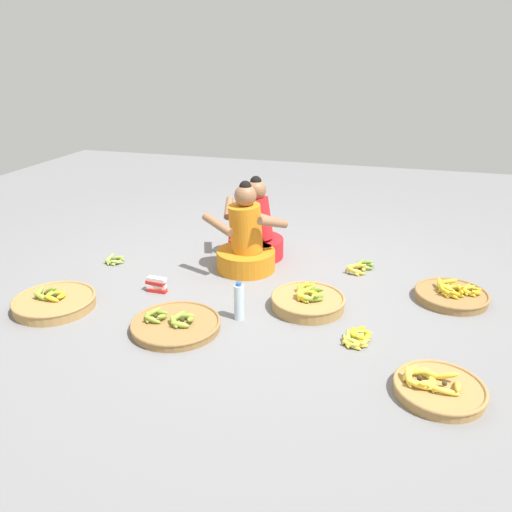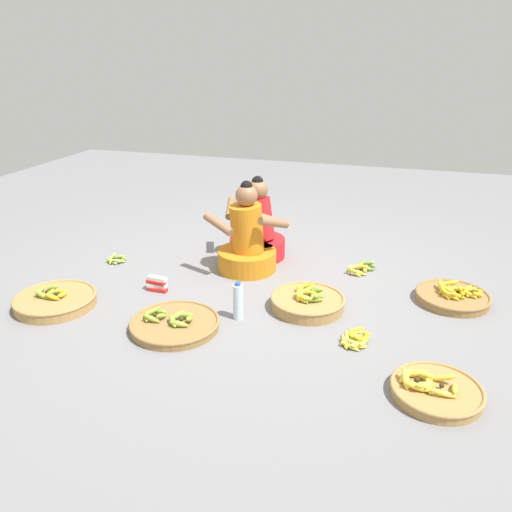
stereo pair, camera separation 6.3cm
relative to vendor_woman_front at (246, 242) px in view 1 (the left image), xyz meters
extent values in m
plane|color=slate|center=(0.24, -0.30, -0.26)|extent=(10.00, 10.00, 0.00)
cylinder|color=orange|center=(0.00, 0.00, -0.17)|extent=(0.52, 0.52, 0.18)
cylinder|color=orange|center=(0.00, 0.00, 0.13)|extent=(0.40, 0.39, 0.43)
sphere|color=#8C6042|center=(0.00, 0.00, 0.42)|extent=(0.19, 0.19, 0.19)
sphere|color=black|center=(0.00, 0.00, 0.50)|extent=(0.10, 0.10, 0.10)
cylinder|color=#8C6042|center=(-0.19, -0.20, 0.21)|extent=(0.31, 0.19, 0.16)
cylinder|color=#8C6042|center=(0.25, -0.02, 0.21)|extent=(0.23, 0.29, 0.16)
cylinder|color=red|center=(0.00, 0.33, -0.17)|extent=(0.52, 0.52, 0.18)
cylinder|color=red|center=(0.00, 0.33, 0.11)|extent=(0.43, 0.40, 0.43)
sphere|color=#8C6042|center=(0.00, 0.33, 0.39)|extent=(0.19, 0.19, 0.19)
sphere|color=black|center=(0.00, 0.33, 0.46)|extent=(0.10, 0.10, 0.10)
cylinder|color=#8C6042|center=(-0.27, 0.35, 0.19)|extent=(0.14, 0.32, 0.16)
cylinder|color=#8C6042|center=(0.16, 0.12, 0.19)|extent=(0.32, 0.14, 0.16)
cylinder|color=olive|center=(-0.17, -1.14, -0.23)|extent=(0.62, 0.62, 0.05)
torus|color=olive|center=(-0.17, -1.14, -0.21)|extent=(0.63, 0.63, 0.02)
ellipsoid|color=#8CAD38|center=(-0.06, -1.13, -0.17)|extent=(0.07, 0.14, 0.09)
ellipsoid|color=#8CAD38|center=(-0.11, -1.08, -0.18)|extent=(0.14, 0.05, 0.07)
ellipsoid|color=#8CAD38|center=(-0.17, -1.10, -0.18)|extent=(0.11, 0.14, 0.07)
ellipsoid|color=#8CAD38|center=(-0.16, -1.18, -0.18)|extent=(0.12, 0.13, 0.07)
ellipsoid|color=#8CAD38|center=(-0.10, -1.20, -0.18)|extent=(0.14, 0.06, 0.06)
sphere|color=#382D19|center=(-0.12, -1.14, -0.18)|extent=(0.04, 0.04, 0.04)
ellipsoid|color=#8CAD38|center=(-0.26, -1.14, -0.17)|extent=(0.05, 0.13, 0.09)
ellipsoid|color=#8CAD38|center=(-0.30, -1.08, -0.18)|extent=(0.13, 0.08, 0.07)
ellipsoid|color=#8CAD38|center=(-0.36, -1.10, -0.18)|extent=(0.12, 0.12, 0.07)
ellipsoid|color=#8CAD38|center=(-0.37, -1.16, -0.18)|extent=(0.09, 0.13, 0.05)
ellipsoid|color=#8CAD38|center=(-0.31, -1.19, -0.18)|extent=(0.13, 0.05, 0.08)
sphere|color=#382D19|center=(-0.32, -1.13, -0.18)|extent=(0.03, 0.03, 0.03)
cylinder|color=#A87F47|center=(0.67, -0.57, -0.22)|extent=(0.55, 0.55, 0.09)
torus|color=#A87F47|center=(0.67, -0.57, -0.17)|extent=(0.56, 0.56, 0.02)
ellipsoid|color=olive|center=(0.75, -0.59, -0.14)|extent=(0.08, 0.17, 0.09)
ellipsoid|color=olive|center=(0.71, -0.50, -0.14)|extent=(0.16, 0.09, 0.09)
ellipsoid|color=olive|center=(0.64, -0.51, -0.14)|extent=(0.16, 0.12, 0.09)
ellipsoid|color=olive|center=(0.61, -0.57, -0.14)|extent=(0.04, 0.16, 0.08)
ellipsoid|color=olive|center=(0.63, -0.62, -0.14)|extent=(0.14, 0.14, 0.08)
ellipsoid|color=olive|center=(0.72, -0.63, -0.15)|extent=(0.16, 0.12, 0.06)
sphere|color=#382D19|center=(0.68, -0.57, -0.14)|extent=(0.03, 0.03, 0.03)
ellipsoid|color=gold|center=(0.69, -0.48, -0.15)|extent=(0.05, 0.13, 0.05)
ellipsoid|color=gold|center=(0.64, -0.43, -0.14)|extent=(0.12, 0.05, 0.08)
ellipsoid|color=gold|center=(0.60, -0.45, -0.14)|extent=(0.11, 0.11, 0.07)
ellipsoid|color=gold|center=(0.59, -0.51, -0.15)|extent=(0.09, 0.12, 0.07)
ellipsoid|color=gold|center=(0.66, -0.53, -0.15)|extent=(0.13, 0.07, 0.06)
sphere|color=#382D19|center=(0.64, -0.48, -0.15)|extent=(0.03, 0.03, 0.03)
ellipsoid|color=yellow|center=(0.71, -0.59, -0.14)|extent=(0.05, 0.13, 0.07)
ellipsoid|color=yellow|center=(0.68, -0.54, -0.14)|extent=(0.13, 0.09, 0.07)
ellipsoid|color=yellow|center=(0.62, -0.55, -0.14)|extent=(0.12, 0.11, 0.08)
ellipsoid|color=yellow|center=(0.61, -0.60, -0.14)|extent=(0.06, 0.13, 0.08)
ellipsoid|color=yellow|center=(0.63, -0.64, -0.14)|extent=(0.13, 0.10, 0.08)
ellipsoid|color=yellow|center=(0.68, -0.64, -0.14)|extent=(0.13, 0.08, 0.08)
sphere|color=#382D19|center=(0.66, -0.59, -0.14)|extent=(0.03, 0.03, 0.03)
cylinder|color=olive|center=(1.73, -0.13, -0.23)|extent=(0.55, 0.55, 0.06)
torus|color=olive|center=(1.73, -0.13, -0.20)|extent=(0.56, 0.56, 0.02)
ellipsoid|color=yellow|center=(1.92, -0.09, -0.18)|extent=(0.03, 0.12, 0.05)
ellipsoid|color=yellow|center=(1.91, -0.06, -0.17)|extent=(0.10, 0.11, 0.07)
ellipsoid|color=yellow|center=(1.85, -0.05, -0.17)|extent=(0.12, 0.07, 0.06)
ellipsoid|color=yellow|center=(1.83, -0.06, -0.17)|extent=(0.09, 0.11, 0.07)
ellipsoid|color=yellow|center=(1.82, -0.11, -0.18)|extent=(0.06, 0.12, 0.06)
ellipsoid|color=yellow|center=(1.85, -0.14, -0.17)|extent=(0.12, 0.07, 0.06)
ellipsoid|color=yellow|center=(1.90, -0.13, -0.17)|extent=(0.11, 0.10, 0.07)
sphere|color=#382D19|center=(1.87, -0.10, -0.17)|extent=(0.03, 0.03, 0.03)
ellipsoid|color=yellow|center=(1.78, -0.07, -0.17)|extent=(0.04, 0.16, 0.08)
ellipsoid|color=yellow|center=(1.70, 0.00, -0.17)|extent=(0.16, 0.06, 0.08)
ellipsoid|color=yellow|center=(1.64, -0.08, -0.16)|extent=(0.06, 0.16, 0.09)
ellipsoid|color=yellow|center=(1.69, -0.13, -0.16)|extent=(0.16, 0.07, 0.10)
sphere|color=#382D19|center=(1.71, -0.07, -0.17)|extent=(0.03, 0.03, 0.03)
ellipsoid|color=gold|center=(1.79, -0.15, -0.17)|extent=(0.04, 0.15, 0.07)
ellipsoid|color=gold|center=(1.76, -0.09, -0.16)|extent=(0.14, 0.11, 0.09)
ellipsoid|color=gold|center=(1.69, -0.09, -0.18)|extent=(0.15, 0.09, 0.06)
ellipsoid|color=gold|center=(1.67, -0.11, -0.17)|extent=(0.12, 0.14, 0.06)
ellipsoid|color=gold|center=(1.66, -0.18, -0.17)|extent=(0.10, 0.15, 0.09)
ellipsoid|color=gold|center=(1.70, -0.22, -0.17)|extent=(0.15, 0.07, 0.09)
ellipsoid|color=gold|center=(1.75, -0.21, -0.16)|extent=(0.15, 0.10, 0.09)
sphere|color=#382D19|center=(1.72, -0.15, -0.17)|extent=(0.03, 0.03, 0.03)
cylinder|color=#A87F47|center=(1.58, -1.40, -0.23)|extent=(0.51, 0.51, 0.06)
torus|color=#A87F47|center=(1.58, -1.40, -0.20)|extent=(0.52, 0.52, 0.02)
ellipsoid|color=yellow|center=(1.67, -1.41, -0.18)|extent=(0.04, 0.16, 0.07)
ellipsoid|color=yellow|center=(1.61, -1.34, -0.17)|extent=(0.15, 0.06, 0.09)
ellipsoid|color=yellow|center=(1.54, -1.41, -0.18)|extent=(0.05, 0.16, 0.06)
ellipsoid|color=yellow|center=(1.61, -1.47, -0.18)|extent=(0.16, 0.04, 0.06)
sphere|color=#382D19|center=(1.60, -1.40, -0.18)|extent=(0.03, 0.03, 0.03)
ellipsoid|color=yellow|center=(1.53, -1.41, -0.18)|extent=(0.07, 0.15, 0.06)
ellipsoid|color=yellow|center=(1.51, -1.34, -0.17)|extent=(0.14, 0.12, 0.08)
ellipsoid|color=yellow|center=(1.46, -1.33, -0.17)|extent=(0.15, 0.07, 0.07)
ellipsoid|color=yellow|center=(1.41, -1.36, -0.17)|extent=(0.11, 0.15, 0.08)
ellipsoid|color=yellow|center=(1.41, -1.41, -0.17)|extent=(0.07, 0.15, 0.09)
ellipsoid|color=yellow|center=(1.47, -1.46, -0.17)|extent=(0.15, 0.04, 0.07)
ellipsoid|color=yellow|center=(1.51, -1.44, -0.17)|extent=(0.13, 0.13, 0.08)
sphere|color=#382D19|center=(1.47, -1.39, -0.17)|extent=(0.03, 0.03, 0.03)
cylinder|color=#A87F47|center=(-1.18, -1.10, -0.22)|extent=(0.60, 0.60, 0.08)
torus|color=#A87F47|center=(-1.18, -1.10, -0.18)|extent=(0.61, 0.61, 0.02)
ellipsoid|color=gold|center=(-1.12, -1.09, -0.16)|extent=(0.05, 0.13, 0.06)
ellipsoid|color=gold|center=(-1.16, -1.05, -0.16)|extent=(0.13, 0.05, 0.05)
ellipsoid|color=gold|center=(-1.23, -1.10, -0.16)|extent=(0.04, 0.12, 0.05)
ellipsoid|color=gold|center=(-1.16, -1.15, -0.15)|extent=(0.13, 0.05, 0.07)
sphere|color=#382D19|center=(-1.17, -1.10, -0.15)|extent=(0.03, 0.03, 0.03)
ellipsoid|color=#8CAD38|center=(-1.20, -1.08, -0.15)|extent=(0.06, 0.14, 0.07)
ellipsoid|color=#8CAD38|center=(-1.25, -1.03, -0.15)|extent=(0.13, 0.05, 0.08)
ellipsoid|color=#8CAD38|center=(-1.32, -1.09, -0.15)|extent=(0.04, 0.13, 0.08)
ellipsoid|color=#8CAD38|center=(-1.26, -1.15, -0.15)|extent=(0.13, 0.04, 0.08)
sphere|color=#382D19|center=(-1.26, -1.09, -0.15)|extent=(0.03, 0.03, 0.03)
ellipsoid|color=#9EB747|center=(-1.15, -0.19, -0.24)|extent=(0.03, 0.14, 0.05)
ellipsoid|color=#9EB747|center=(-1.17, -0.15, -0.23)|extent=(0.12, 0.12, 0.06)
ellipsoid|color=#9EB747|center=(-1.21, -0.13, -0.24)|extent=(0.14, 0.04, 0.06)
ellipsoid|color=#9EB747|center=(-1.27, -0.17, -0.23)|extent=(0.06, 0.14, 0.08)
ellipsoid|color=#9EB747|center=(-1.26, -0.22, -0.24)|extent=(0.10, 0.13, 0.05)
ellipsoid|color=#9EB747|center=(-1.23, -0.25, -0.24)|extent=(0.14, 0.07, 0.06)
ellipsoid|color=#9EB747|center=(-1.16, -0.23, -0.23)|extent=(0.11, 0.12, 0.08)
sphere|color=#382D19|center=(-1.21, -0.19, -0.23)|extent=(0.03, 0.03, 0.03)
ellipsoid|color=#9EB747|center=(1.13, -0.94, -0.24)|extent=(0.04, 0.14, 0.05)
ellipsoid|color=#9EB747|center=(1.06, -0.89, -0.23)|extent=(0.14, 0.06, 0.06)
ellipsoid|color=#9EB747|center=(1.02, -0.96, -0.23)|extent=(0.06, 0.14, 0.08)
ellipsoid|color=#9EB747|center=(1.07, -1.00, -0.23)|extent=(0.14, 0.05, 0.06)
sphere|color=#382D19|center=(1.07, -0.95, -0.23)|extent=(0.03, 0.03, 0.03)
ellipsoid|color=yellow|center=(1.13, -1.00, -0.23)|extent=(0.06, 0.14, 0.08)
ellipsoid|color=yellow|center=(1.11, -0.94, -0.24)|extent=(0.13, 0.11, 0.06)
ellipsoid|color=yellow|center=(1.06, -0.93, -0.23)|extent=(0.14, 0.05, 0.06)
ellipsoid|color=yellow|center=(1.01, -0.97, -0.24)|extent=(0.07, 0.14, 0.05)
ellipsoid|color=yellow|center=(1.01, -1.01, -0.24)|extent=(0.08, 0.14, 0.05)
ellipsoid|color=yellow|center=(1.05, -1.05, -0.24)|extent=(0.14, 0.07, 0.05)
ellipsoid|color=yellow|center=(1.10, -1.04, -0.23)|extent=(0.13, 0.10, 0.07)
sphere|color=#382D19|center=(1.07, -0.99, -0.23)|extent=(0.03, 0.03, 0.03)
ellipsoid|color=gold|center=(1.14, -0.91, -0.23)|extent=(0.05, 0.12, 0.07)
ellipsoid|color=gold|center=(1.12, -0.87, -0.23)|extent=(0.12, 0.11, 0.07)
ellipsoid|color=gold|center=(1.07, -0.86, -0.22)|extent=(0.12, 0.08, 0.08)
ellipsoid|color=gold|center=(1.04, -0.91, -0.23)|extent=(0.05, 0.12, 0.08)
ellipsoid|color=gold|center=(1.07, -0.95, -0.23)|extent=(0.12, 0.09, 0.08)
ellipsoid|color=gold|center=(1.11, -0.96, -0.23)|extent=(0.12, 0.08, 0.08)
sphere|color=#382D19|center=(1.09, -0.91, -0.23)|extent=(0.04, 0.04, 0.04)
ellipsoid|color=yellow|center=(1.02, 0.20, -0.23)|extent=(0.04, 0.15, 0.09)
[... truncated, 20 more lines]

